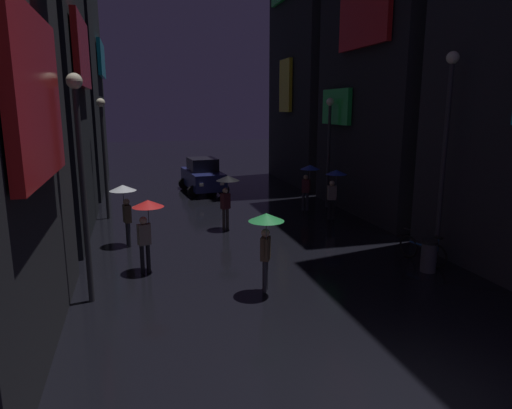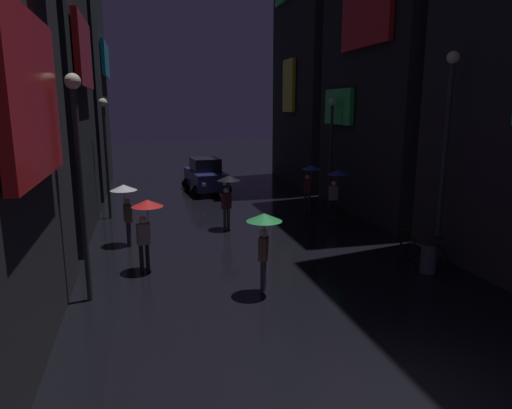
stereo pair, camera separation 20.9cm
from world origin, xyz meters
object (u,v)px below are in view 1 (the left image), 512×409
Objects in this scene: pedestrian_near_crossing_green at (266,230)px; bicycle_parked_at_storefront at (423,250)px; streetlamp_right_near at (446,137)px; streetlamp_left_far at (103,144)px; car_distant at (203,176)px; streetlamp_right_far at (329,139)px; streetlamp_left_near at (81,164)px; pedestrian_foreground_left_black at (227,187)px; pedestrian_midstreet_left_blue at (309,175)px; pedestrian_foreground_right_blue at (335,180)px; pedestrian_far_right_clear at (124,198)px; trash_bin at (429,256)px; pedestrian_midstreet_centre_red at (147,216)px.

bicycle_parked_at_storefront is (5.30, 0.98, -1.28)m from pedestrian_near_crossing_green.
pedestrian_near_crossing_green is at bearing -171.22° from streetlamp_right_near.
bicycle_parked_at_storefront is at bearing -41.34° from streetlamp_left_far.
car_distant is 0.68× the size of streetlamp_right_near.
streetlamp_right_far is at bearing 90.00° from streetlamp_right_near.
car_distant is 0.84× the size of streetlamp_left_far.
car_distant is 0.78× the size of streetlamp_left_near.
pedestrian_foreground_left_black is 0.42× the size of streetlamp_left_far.
streetlamp_right_far is (1.16, 0.46, 1.55)m from pedestrian_midstreet_left_blue.
streetlamp_left_near is (-4.85, -13.91, 2.48)m from car_distant.
pedestrian_foreground_right_blue is 4.74m from pedestrian_foreground_left_black.
pedestrian_far_right_clear and pedestrian_midstreet_left_blue have the same top height.
streetlamp_left_near is at bearing -90.00° from streetlamp_left_far.
streetlamp_right_near is at bearing -14.63° from bicycle_parked_at_storefront.
streetlamp_left_far is (-9.31, 2.59, 1.52)m from pedestrian_foreground_right_blue.
streetlamp_left_near is at bearing 177.94° from trash_bin.
pedestrian_midstreet_left_blue is at bearing 62.32° from pedestrian_near_crossing_green.
streetlamp_left_far is (-0.80, 4.26, 1.52)m from pedestrian_far_right_clear.
pedestrian_near_crossing_green is at bearing -92.63° from pedestrian_foreground_left_black.
streetlamp_right_near reaches higher than pedestrian_midstreet_left_blue.
pedestrian_far_right_clear is at bearing -156.75° from streetlamp_right_far.
streetlamp_left_near reaches higher than streetlamp_right_far.
streetlamp_left_near is at bearing -146.17° from pedestrian_foreground_right_blue.
pedestrian_far_right_clear is at bearing -162.44° from pedestrian_foreground_left_black.
streetlamp_right_near is (0.40, -0.10, 3.45)m from bicycle_parked_at_storefront.
streetlamp_left_far is at bearing 178.22° from streetlamp_right_far.
pedestrian_midstreet_centre_red is 5.10m from pedestrian_foreground_left_black.
pedestrian_midstreet_left_blue is 2.28× the size of trash_bin.
pedestrian_near_crossing_green is at bearing -39.59° from pedestrian_midstreet_centre_red.
pedestrian_midstreet_centre_red is 11.01m from streetlamp_right_far.
streetlamp_right_far is at bearing 58.00° from pedestrian_near_crossing_green.
pedestrian_far_right_clear is 3.98m from pedestrian_foreground_left_black.
streetlamp_left_far is 10.00m from streetlamp_right_far.
streetlamp_right_near is (1.16, -7.78, 2.17)m from pedestrian_midstreet_left_blue.
pedestrian_near_crossing_green is at bearing -7.94° from streetlamp_left_near.
pedestrian_midstreet_left_blue is at bearing 95.67° from bicycle_parked_at_storefront.
pedestrian_near_crossing_green is 2.28× the size of trash_bin.
streetlamp_right_far reaches higher than trash_bin.
trash_bin is (0.46, -8.39, -1.20)m from pedestrian_midstreet_left_blue.
streetlamp_left_near reaches higher than bicycle_parked_at_storefront.
pedestrian_midstreet_centre_red is 9.71m from pedestrian_midstreet_left_blue.
pedestrian_foreground_left_black is 7.58m from streetlamp_left_near.
streetlamp_right_far is 8.26m from streetlamp_right_near.
pedestrian_midstreet_left_blue is 0.39× the size of streetlamp_left_near.
streetlamp_right_far is (5.70, 9.12, 1.55)m from pedestrian_near_crossing_green.
streetlamp_right_near is 10.01m from streetlamp_left_near.
streetlamp_right_near reaches higher than streetlamp_right_far.
streetlamp_right_far is at bearing 38.38° from pedestrian_midstreet_centre_red.
pedestrian_foreground_left_black is (3.79, 1.20, 0.00)m from pedestrian_far_right_clear.
pedestrian_midstreet_left_blue is at bearing 42.34° from streetlamp_left_near.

